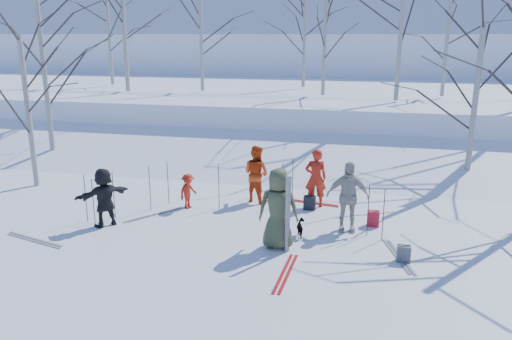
% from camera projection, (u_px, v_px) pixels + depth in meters
% --- Properties ---
extents(ground, '(120.00, 120.00, 0.00)m').
position_uv_depth(ground, '(243.00, 233.00, 12.96)').
color(ground, white).
rests_on(ground, ground).
extents(snow_ramp, '(70.00, 9.49, 4.12)m').
position_uv_depth(snow_ramp, '(287.00, 162.00, 19.50)').
color(snow_ramp, white).
rests_on(snow_ramp, ground).
extents(snow_plateau, '(70.00, 18.00, 2.20)m').
position_uv_depth(snow_plateau, '(316.00, 106.00, 28.68)').
color(snow_plateau, white).
rests_on(snow_plateau, ground).
extents(far_hill, '(90.00, 30.00, 6.00)m').
position_uv_depth(far_hill, '(340.00, 66.00, 48.17)').
color(far_hill, white).
rests_on(far_hill, ground).
extents(skier_olive_center, '(1.02, 0.71, 1.98)m').
position_uv_depth(skier_olive_center, '(278.00, 209.00, 11.84)').
color(skier_olive_center, '#414A2C').
rests_on(skier_olive_center, ground).
extents(skier_red_north, '(0.71, 0.54, 1.76)m').
position_uv_depth(skier_red_north, '(316.00, 178.00, 14.75)').
color(skier_red_north, '#B42110').
rests_on(skier_red_north, ground).
extents(skier_redor_behind, '(1.06, 0.97, 1.76)m').
position_uv_depth(skier_redor_behind, '(256.00, 174.00, 15.23)').
color(skier_redor_behind, '#D23F10').
rests_on(skier_redor_behind, ground).
extents(skier_red_seated, '(0.59, 0.77, 1.05)m').
position_uv_depth(skier_red_seated, '(188.00, 191.00, 14.68)').
color(skier_red_seated, '#B42110').
rests_on(skier_red_seated, ground).
extents(skier_cream_east, '(1.14, 0.57, 1.86)m').
position_uv_depth(skier_cream_east, '(347.00, 197.00, 12.90)').
color(skier_cream_east, beige).
rests_on(skier_cream_east, ground).
extents(skier_grey_west, '(1.30, 1.46, 1.60)m').
position_uv_depth(skier_grey_west, '(104.00, 197.00, 13.27)').
color(skier_grey_west, black).
rests_on(skier_grey_west, ground).
extents(dog, '(0.38, 0.57, 0.44)m').
position_uv_depth(dog, '(301.00, 228.00, 12.68)').
color(dog, black).
rests_on(dog, ground).
extents(upright_ski_left, '(0.09, 0.16, 1.90)m').
position_uv_depth(upright_ski_left, '(287.00, 215.00, 11.52)').
color(upright_ski_left, silver).
rests_on(upright_ski_left, ground).
extents(upright_ski_right, '(0.14, 0.23, 1.89)m').
position_uv_depth(upright_ski_right, '(289.00, 214.00, 11.58)').
color(upright_ski_right, silver).
rests_on(upright_ski_right, ground).
extents(ski_pair_a, '(0.92, 1.98, 0.02)m').
position_uv_depth(ski_pair_a, '(308.00, 202.00, 15.30)').
color(ski_pair_a, maroon).
rests_on(ski_pair_a, ground).
extents(ski_pair_b, '(0.36, 1.92, 0.02)m').
position_uv_depth(ski_pair_b, '(286.00, 273.00, 10.76)').
color(ski_pair_b, maroon).
rests_on(ski_pair_b, ground).
extents(ski_pair_c, '(1.17, 2.00, 0.02)m').
position_uv_depth(ski_pair_c, '(34.00, 240.00, 12.49)').
color(ski_pair_c, silver).
rests_on(ski_pair_c, ground).
extents(ski_pair_d, '(1.20, 2.01, 0.02)m').
position_uv_depth(ski_pair_d, '(398.00, 256.00, 11.58)').
color(ski_pair_d, silver).
rests_on(ski_pair_d, ground).
extents(ski_pair_e, '(1.99, 2.09, 0.02)m').
position_uv_depth(ski_pair_e, '(156.00, 214.00, 14.27)').
color(ski_pair_e, silver).
rests_on(ski_pair_e, ground).
extents(ski_pole_a, '(0.02, 0.02, 1.34)m').
position_uv_depth(ski_pole_a, '(368.00, 210.00, 12.65)').
color(ski_pole_a, black).
rests_on(ski_pole_a, ground).
extents(ski_pole_b, '(0.02, 0.02, 1.34)m').
position_uv_depth(ski_pole_b, '(93.00, 203.00, 13.20)').
color(ski_pole_b, black).
rests_on(ski_pole_b, ground).
extents(ski_pole_c, '(0.02, 0.02, 1.34)m').
position_uv_depth(ski_pole_c, '(168.00, 183.00, 15.01)').
color(ski_pole_c, black).
rests_on(ski_pole_c, ground).
extents(ski_pole_d, '(0.02, 0.02, 1.34)m').
position_uv_depth(ski_pole_d, '(283.00, 184.00, 14.88)').
color(ski_pole_d, black).
rests_on(ski_pole_d, ground).
extents(ski_pole_e, '(0.02, 0.02, 1.34)m').
position_uv_depth(ski_pole_e, '(114.00, 195.00, 13.85)').
color(ski_pole_e, black).
rests_on(ski_pole_e, ground).
extents(ski_pole_f, '(0.02, 0.02, 1.34)m').
position_uv_depth(ski_pole_f, '(86.00, 198.00, 13.59)').
color(ski_pole_f, black).
rests_on(ski_pole_f, ground).
extents(ski_pole_g, '(0.02, 0.02, 1.34)m').
position_uv_depth(ski_pole_g, '(219.00, 187.00, 14.62)').
color(ski_pole_g, black).
rests_on(ski_pole_g, ground).
extents(ski_pole_h, '(0.02, 0.02, 1.34)m').
position_uv_depth(ski_pole_h, '(383.00, 215.00, 12.32)').
color(ski_pole_h, black).
rests_on(ski_pole_h, ground).
extents(ski_pole_i, '(0.02, 0.02, 1.34)m').
position_uv_depth(ski_pole_i, '(293.00, 181.00, 15.19)').
color(ski_pole_i, black).
rests_on(ski_pole_i, ground).
extents(ski_pole_j, '(0.02, 0.02, 1.34)m').
position_uv_depth(ski_pole_j, '(150.00, 188.00, 14.46)').
color(ski_pole_j, black).
rests_on(ski_pole_j, ground).
extents(backpack_red, '(0.32, 0.22, 0.42)m').
position_uv_depth(backpack_red, '(373.00, 219.00, 13.38)').
color(backpack_red, red).
rests_on(backpack_red, ground).
extents(backpack_grey, '(0.30, 0.20, 0.38)m').
position_uv_depth(backpack_grey, '(404.00, 254.00, 11.28)').
color(backpack_grey, '#505357').
rests_on(backpack_grey, ground).
extents(backpack_dark, '(0.34, 0.24, 0.40)m').
position_uv_depth(backpack_dark, '(310.00, 203.00, 14.67)').
color(backpack_dark, black).
rests_on(backpack_dark, ground).
extents(birch_plateau_a, '(3.95, 3.95, 4.78)m').
position_uv_depth(birch_plateau_a, '(325.00, 43.00, 23.13)').
color(birch_plateau_a, silver).
rests_on(birch_plateau_a, snow_plateau).
extents(birch_plateau_b, '(4.30, 4.30, 5.29)m').
position_uv_depth(birch_plateau_b, '(109.00, 37.00, 28.09)').
color(birch_plateau_b, silver).
rests_on(birch_plateau_b, snow_plateau).
extents(birch_plateau_c, '(4.00, 4.00, 4.85)m').
position_uv_depth(birch_plateau_c, '(304.00, 41.00, 26.87)').
color(birch_plateau_c, silver).
rests_on(birch_plateau_c, snow_plateau).
extents(birch_plateau_f, '(4.13, 4.13, 5.05)m').
position_uv_depth(birch_plateau_f, '(201.00, 40.00, 24.99)').
color(birch_plateau_f, silver).
rests_on(birch_plateau_f, snow_plateau).
extents(birch_plateau_g, '(4.97, 4.97, 6.24)m').
position_uv_depth(birch_plateau_g, '(401.00, 26.00, 21.04)').
color(birch_plateau_g, silver).
rests_on(birch_plateau_g, snow_plateau).
extents(birch_plateau_h, '(3.87, 3.87, 4.68)m').
position_uv_depth(birch_plateau_h, '(447.00, 45.00, 22.69)').
color(birch_plateau_h, silver).
rests_on(birch_plateau_h, snow_plateau).
extents(birch_plateau_i, '(5.65, 5.65, 7.22)m').
position_uv_depth(birch_plateau_i, '(123.00, 17.00, 24.41)').
color(birch_plateau_i, silver).
rests_on(birch_plateau_i, snow_plateau).
extents(birch_edge_a, '(4.10, 4.10, 5.01)m').
position_uv_depth(birch_edge_a, '(28.00, 113.00, 16.39)').
color(birch_edge_a, silver).
rests_on(birch_edge_a, ground).
extents(birch_edge_d, '(5.01, 5.01, 6.30)m').
position_uv_depth(birch_edge_d, '(45.00, 83.00, 19.52)').
color(birch_edge_d, silver).
rests_on(birch_edge_d, ground).
extents(birch_edge_e, '(4.38, 4.38, 5.40)m').
position_uv_depth(birch_edge_e, '(475.00, 106.00, 16.41)').
color(birch_edge_e, silver).
rests_on(birch_edge_e, ground).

